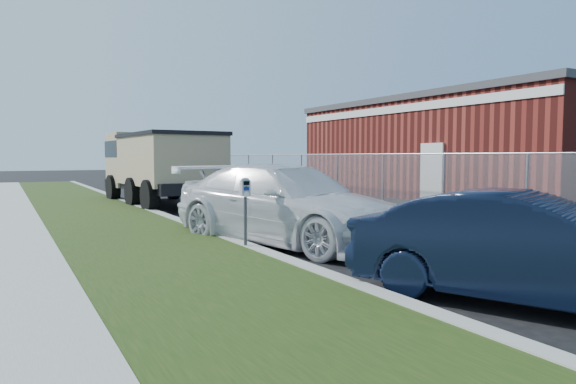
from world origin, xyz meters
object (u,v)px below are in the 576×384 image
parking_meter (245,197)px  dump_truck (159,163)px  white_wagon (285,204)px  navy_sedan (526,249)px

parking_meter → dump_truck: 10.03m
parking_meter → white_wagon: bearing=31.5°
parking_meter → dump_truck: dump_truck is taller
white_wagon → navy_sedan: white_wagon is taller
white_wagon → dump_truck: 9.28m
parking_meter → navy_sedan: bearing=-70.4°
navy_sedan → dump_truck: dump_truck is taller
white_wagon → dump_truck: dump_truck is taller
white_wagon → parking_meter: bearing=-165.7°
parking_meter → white_wagon: (1.17, 0.70, -0.23)m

